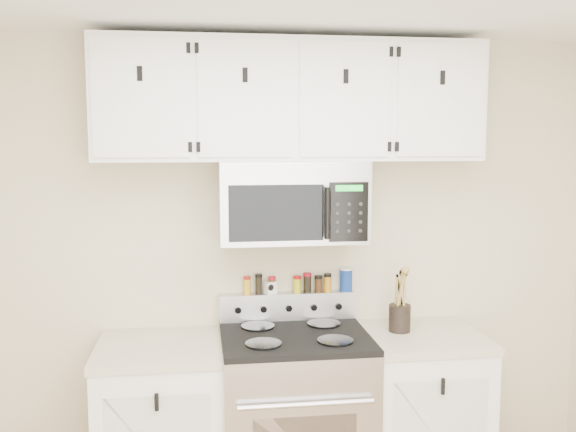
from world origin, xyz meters
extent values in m
cube|color=#C1AF91|center=(0.00, 1.75, 1.25)|extent=(3.50, 0.01, 2.50)
cube|color=#B7B7BA|center=(0.00, 1.43, 0.46)|extent=(0.76, 0.65, 0.92)
cube|color=black|center=(0.00, 1.43, 0.94)|extent=(0.76, 0.65, 0.03)
cube|color=#B7B7BA|center=(0.00, 1.71, 1.03)|extent=(0.76, 0.08, 0.15)
cylinder|color=black|center=(-0.18, 1.28, 0.96)|extent=(0.18, 0.18, 0.01)
cylinder|color=black|center=(0.18, 1.28, 0.96)|extent=(0.18, 0.18, 0.01)
cylinder|color=black|center=(-0.18, 1.57, 0.96)|extent=(0.18, 0.18, 0.01)
cylinder|color=black|center=(0.18, 1.57, 0.96)|extent=(0.18, 0.18, 0.01)
cube|color=tan|center=(-0.69, 1.45, 0.90)|extent=(0.64, 0.62, 0.04)
cube|color=white|center=(0.69, 1.45, 0.44)|extent=(0.62, 0.60, 0.88)
cube|color=tan|center=(0.69, 1.45, 0.90)|extent=(0.64, 0.62, 0.04)
cube|color=#9E9EA3|center=(0.00, 1.56, 1.63)|extent=(0.76, 0.38, 0.42)
cube|color=#B7B7BA|center=(0.00, 1.36, 1.80)|extent=(0.73, 0.01, 0.08)
cube|color=black|center=(-0.10, 1.36, 1.59)|extent=(0.47, 0.01, 0.28)
cube|color=black|center=(0.26, 1.36, 1.59)|extent=(0.20, 0.01, 0.30)
cylinder|color=black|center=(0.15, 1.33, 1.59)|extent=(0.03, 0.03, 0.26)
cube|color=white|center=(0.00, 1.58, 2.15)|extent=(2.00, 0.33, 0.62)
cube|color=white|center=(-0.75, 1.41, 2.15)|extent=(0.46, 0.01, 0.57)
cube|color=black|center=(-0.75, 1.41, 2.26)|extent=(0.02, 0.01, 0.07)
cube|color=white|center=(-0.25, 1.41, 2.15)|extent=(0.46, 0.01, 0.57)
cube|color=black|center=(-0.25, 1.41, 2.26)|extent=(0.03, 0.01, 0.07)
cube|color=white|center=(0.25, 1.41, 2.15)|extent=(0.46, 0.01, 0.57)
cube|color=black|center=(0.25, 1.41, 2.26)|extent=(0.03, 0.01, 0.07)
cube|color=white|center=(0.75, 1.41, 2.15)|extent=(0.46, 0.01, 0.57)
cube|color=black|center=(0.75, 1.41, 2.26)|extent=(0.02, 0.01, 0.07)
cylinder|color=black|center=(0.58, 1.50, 0.99)|extent=(0.12, 0.12, 0.15)
cylinder|color=olive|center=(0.58, 1.50, 1.10)|extent=(0.01, 0.01, 0.27)
cylinder|color=olive|center=(0.60, 1.49, 1.11)|extent=(0.01, 0.01, 0.29)
cylinder|color=olive|center=(0.56, 1.50, 1.10)|extent=(0.01, 0.01, 0.25)
cylinder|color=black|center=(0.59, 1.51, 1.10)|extent=(0.01, 0.01, 0.26)
cylinder|color=olive|center=(0.57, 1.48, 1.11)|extent=(0.01, 0.01, 0.28)
cube|color=white|center=(-0.10, 1.71, 1.13)|extent=(0.07, 0.07, 0.07)
cylinder|color=navy|center=(0.33, 1.71, 1.16)|extent=(0.07, 0.07, 0.12)
cylinder|color=white|center=(0.33, 1.71, 1.23)|extent=(0.07, 0.07, 0.01)
cylinder|color=gold|center=(-0.23, 1.71, 1.14)|extent=(0.04, 0.04, 0.08)
cylinder|color=#B41C0D|center=(-0.23, 1.71, 1.19)|extent=(0.04, 0.04, 0.02)
cylinder|color=black|center=(-0.16, 1.71, 1.15)|extent=(0.04, 0.04, 0.09)
cylinder|color=black|center=(-0.16, 1.71, 1.20)|extent=(0.04, 0.04, 0.02)
cylinder|color=#442E10|center=(-0.09, 1.71, 1.14)|extent=(0.04, 0.04, 0.08)
cylinder|color=#B00D1E|center=(-0.09, 1.71, 1.19)|extent=(0.04, 0.04, 0.02)
cylinder|color=gold|center=(0.05, 1.71, 1.14)|extent=(0.04, 0.04, 0.08)
cylinder|color=#990C0B|center=(0.05, 1.71, 1.19)|extent=(0.04, 0.04, 0.02)
cylinder|color=black|center=(0.11, 1.71, 1.15)|extent=(0.04, 0.04, 0.09)
cylinder|color=#A10C1B|center=(0.11, 1.71, 1.20)|extent=(0.04, 0.04, 0.02)
cylinder|color=#3D210E|center=(0.17, 1.71, 1.14)|extent=(0.04, 0.04, 0.08)
cylinder|color=black|center=(0.17, 1.71, 1.18)|extent=(0.04, 0.04, 0.02)
cylinder|color=#C38416|center=(0.23, 1.71, 1.14)|extent=(0.04, 0.04, 0.09)
cylinder|color=black|center=(0.23, 1.71, 1.19)|extent=(0.04, 0.04, 0.02)
camera|label=1|loc=(-0.48, -1.75, 1.95)|focal=40.00mm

